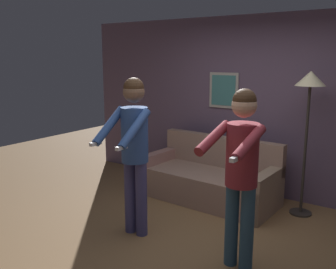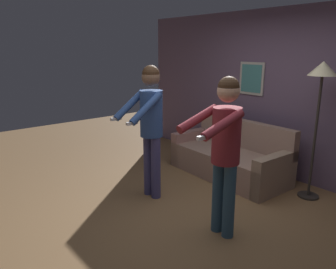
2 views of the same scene
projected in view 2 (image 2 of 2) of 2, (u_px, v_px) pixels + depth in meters
The scene contains 6 objects.
ground_plane at pixel (193, 214), 4.07m from camera, with size 12.00×12.00×0.00m, color olive.
back_wall_assembly at pixel (291, 96), 4.97m from camera, with size 6.40×0.10×2.60m.
couch at pixel (230, 159), 5.26m from camera, with size 1.94×0.94×0.87m.
torchiere_lamp at pixel (321, 83), 4.16m from camera, with size 0.37×0.37×1.84m.
person_standing_left at pixel (150, 119), 4.30m from camera, with size 0.45×0.68×1.79m.
person_standing_right at pixel (225, 142), 3.38m from camera, with size 0.44×0.72×1.74m.
Camera 2 is at (2.63, -2.60, 2.00)m, focal length 35.00 mm.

